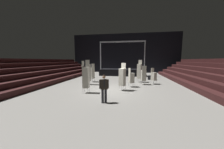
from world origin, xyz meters
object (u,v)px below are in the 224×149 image
(chair_stack_front_left, at_px, (143,75))
(chair_stack_rear_right, at_px, (86,77))
(chair_stack_mid_left, at_px, (139,71))
(chair_stack_rear_left, at_px, (154,76))
(man_with_tie, at_px, (104,87))
(chair_stack_rear_centre, at_px, (131,78))
(stage_riser, at_px, (122,72))
(chair_stack_mid_centre, at_px, (92,73))
(chair_stack_front_right, at_px, (122,77))
(chair_stack_mid_right, at_px, (88,72))
(equipment_road_case, at_px, (152,78))

(chair_stack_front_left, height_order, chair_stack_rear_right, chair_stack_rear_right)
(chair_stack_mid_left, distance_m, chair_stack_rear_left, 1.75)
(chair_stack_mid_left, bearing_deg, man_with_tie, 96.61)
(chair_stack_rear_centre, bearing_deg, stage_riser, 164.70)
(man_with_tie, xyz_separation_m, chair_stack_rear_right, (-1.87, 1.84, 0.28))
(chair_stack_rear_centre, bearing_deg, man_with_tie, -44.54)
(chair_stack_mid_centre, relative_size, chair_stack_rear_right, 0.86)
(chair_stack_front_right, distance_m, chair_stack_mid_right, 4.07)
(chair_stack_front_left, xyz_separation_m, chair_stack_mid_centre, (-5.77, 0.63, 0.08))
(chair_stack_front_right, distance_m, equipment_road_case, 6.99)
(stage_riser, distance_m, chair_stack_rear_right, 11.43)
(chair_stack_rear_right, bearing_deg, chair_stack_mid_centre, -170.91)
(chair_stack_mid_right, bearing_deg, chair_stack_rear_left, 9.62)
(stage_riser, relative_size, chair_stack_mid_centre, 3.47)
(stage_riser, bearing_deg, chair_stack_mid_left, -68.08)
(man_with_tie, distance_m, chair_stack_rear_centre, 4.75)
(chair_stack_front_right, relative_size, chair_stack_mid_left, 0.90)
(chair_stack_front_right, relative_size, chair_stack_mid_right, 0.90)
(chair_stack_front_right, height_order, equipment_road_case, chair_stack_front_right)
(stage_riser, bearing_deg, chair_stack_rear_left, -60.93)
(stage_riser, height_order, man_with_tie, stage_riser)
(chair_stack_front_left, xyz_separation_m, chair_stack_rear_centre, (-1.25, -1.29, -0.08))
(chair_stack_rear_left, bearing_deg, man_with_tie, 19.94)
(man_with_tie, relative_size, chair_stack_rear_left, 0.99)
(chair_stack_front_left, bearing_deg, chair_stack_mid_right, 174.81)
(chair_stack_front_right, relative_size, chair_stack_rear_left, 1.35)
(chair_stack_rear_left, bearing_deg, equipment_road_case, -134.38)
(man_with_tie, height_order, chair_stack_front_right, chair_stack_front_right)
(chair_stack_front_left, xyz_separation_m, chair_stack_rear_left, (1.10, 0.43, -0.13))
(chair_stack_mid_left, distance_m, chair_stack_rear_right, 6.85)
(chair_stack_rear_right, relative_size, chair_stack_rear_centre, 1.38)
(chair_stack_mid_left, relative_size, chair_stack_rear_left, 1.50)
(man_with_tie, distance_m, chair_stack_mid_left, 7.55)
(man_with_tie, relative_size, chair_stack_mid_left, 0.66)
(chair_stack_front_right, bearing_deg, chair_stack_rear_left, -108.17)
(chair_stack_front_right, bearing_deg, chair_stack_rear_right, 50.30)
(chair_stack_mid_right, relative_size, chair_stack_rear_right, 1.03)
(chair_stack_rear_left, bearing_deg, chair_stack_rear_centre, -1.43)
(chair_stack_front_left, xyz_separation_m, equipment_road_case, (1.43, 3.31, -0.71))
(chair_stack_front_left, height_order, equipment_road_case, chair_stack_front_left)
(chair_stack_mid_right, xyz_separation_m, chair_stack_rear_centre, (4.39, -0.37, -0.38))
(chair_stack_mid_right, distance_m, chair_stack_rear_right, 3.15)
(chair_stack_mid_right, relative_size, chair_stack_rear_left, 1.50)
(chair_stack_mid_left, height_order, chair_stack_rear_left, chair_stack_mid_left)
(chair_stack_rear_left, bearing_deg, chair_stack_front_left, -16.40)
(equipment_road_case, bearing_deg, chair_stack_rear_right, -130.29)
(chair_stack_front_left, bearing_deg, chair_stack_rear_left, 6.81)
(chair_stack_rear_centre, bearing_deg, chair_stack_rear_left, 101.20)
(chair_stack_front_left, xyz_separation_m, chair_stack_front_right, (-1.99, -2.72, 0.17))
(chair_stack_rear_left, bearing_deg, chair_stack_mid_left, -70.47)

